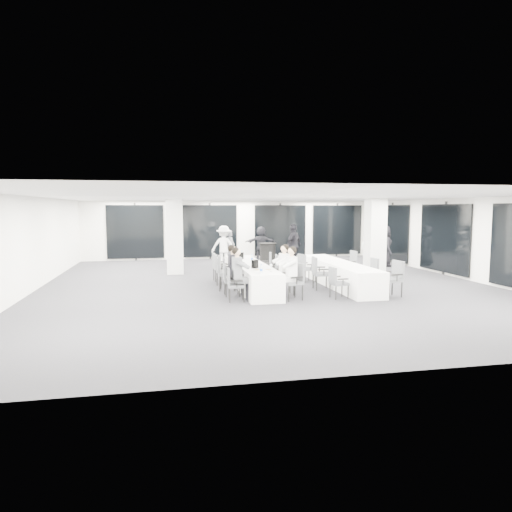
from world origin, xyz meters
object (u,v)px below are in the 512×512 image
Objects in this scene: standing_guest_f at (261,241)px; standing_guest_g at (173,242)px; chair_main_right_mid at (280,272)px; ice_bucket_near at (255,264)px; chair_side_left_far at (305,266)px; standing_guest_d at (294,243)px; chair_side_right_mid at (371,271)px; standing_guest_a at (230,245)px; chair_main_left_second at (229,278)px; chair_main_right_second at (288,274)px; cocktail_table at (268,255)px; chair_main_right_fourth at (272,267)px; chair_main_left_near at (233,283)px; chair_side_right_far at (350,263)px; chair_side_left_mid at (319,271)px; chair_main_left_mid at (224,270)px; standing_guest_h at (369,248)px; chair_main_right_far at (266,264)px; standing_guest_c at (224,243)px; chair_side_right_near at (394,276)px; banquet_table_main at (250,276)px; ice_bucket_far at (241,256)px; chair_main_right_near at (295,279)px; chair_main_left_fourth at (221,268)px; chair_side_left_near at (337,281)px; standing_guest_e at (385,243)px; banquet_table_side at (338,274)px.

standing_guest_g reaches higher than standing_guest_f.
chair_main_right_mid is 3.73× the size of ice_bucket_near.
chair_side_left_far is 3.77m from standing_guest_d.
standing_guest_a is (-3.41, 6.66, 0.32)m from chair_side_right_mid.
chair_main_left_second is 1.67m from chair_main_right_second.
cocktail_table reaches higher than chair_main_right_fourth.
chair_main_right_fourth reaches higher than chair_main_right_mid.
chair_side_left_far is at bearing 138.90° from chair_main_left_near.
chair_side_right_far is 7.72m from standing_guest_g.
chair_side_left_mid is at bearing -85.77° from cocktail_table.
chair_main_left_second is 0.44× the size of standing_guest_d.
standing_guest_h is at bearing 129.50° from chair_main_left_mid.
chair_main_right_far is 0.49× the size of standing_guest_c.
chair_side_right_near is at bearing -123.05° from standing_guest_a.
chair_main_left_near reaches higher than banquet_table_main.
standing_guest_c is at bearing 2.88° from chair_main_right_mid.
ice_bucket_far is (-0.01, 2.38, -0.00)m from ice_bucket_near.
chair_main_right_mid is at bearing 94.93° from chair_main_left_mid.
cocktail_table is 4.07m from standing_guest_g.
chair_side_right_far is (2.81, 2.94, 0.01)m from chair_main_right_near.
standing_guest_h is (3.82, -1.40, 0.34)m from cocktail_table.
chair_main_left_near is 0.52× the size of standing_guest_a.
cocktail_table reaches higher than chair_main_right_mid.
standing_guest_a is at bearing -0.50° from chair_main_right_mid.
chair_side_left_far is at bearing 86.59° from standing_guest_f.
chair_side_right_mid is 5.23m from standing_guest_d.
chair_side_right_mid is (4.47, -1.47, -0.02)m from chair_main_left_fourth.
chair_side_left_far reaches higher than chair_side_left_near.
chair_side_left_near is 3.72× the size of ice_bucket_far.
standing_guest_g reaches higher than chair_main_left_second.
chair_main_right_second is at bearing 110.75° from standing_guest_h.
standing_guest_g is (-1.39, 7.10, 0.50)m from chair_main_left_second.
standing_guest_h reaches higher than chair_main_left_near.
chair_side_left_far is (2.81, 1.88, 0.02)m from chair_main_left_second.
chair_main_right_far is at bearing 120.31° from chair_main_left_fourth.
chair_main_left_fourth is at bearing 116.83° from standing_guest_e.
chair_side_left_mid is 0.99× the size of chair_side_right_near.
chair_side_right_mid is 0.45× the size of standing_guest_g.
standing_guest_c reaches higher than chair_main_left_mid.
chair_main_left_near is 1.71m from chair_main_left_mid.
standing_guest_h is at bearing -58.48° from chair_main_right_far.
chair_side_right_near is at bearing -16.52° from ice_bucket_near.
chair_side_right_far is at bearing 139.85° from standing_guest_e.
standing_guest_d is at bearing 63.44° from ice_bucket_near.
banquet_table_side is (2.81, -0.16, 0.00)m from banquet_table_main.
chair_side_left_far is 5.64m from standing_guest_e.
chair_side_left_mid is at bearing 38.82° from standing_guest_d.
standing_guest_a is at bearing 39.98° from standing_guest_g.
chair_main_left_fourth is (0.01, 0.98, -0.05)m from chair_main_left_mid.
chair_main_left_near is 8.01m from standing_guest_g.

